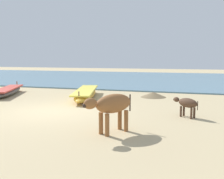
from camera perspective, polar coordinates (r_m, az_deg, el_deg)
name	(u,v)px	position (r m, az deg, el deg)	size (l,w,h in m)	color
ground	(52,111)	(10.26, -13.13, -4.73)	(80.00, 80.00, 0.00)	tan
sea_water	(137,78)	(25.89, 5.62, 2.54)	(60.00, 20.00, 0.08)	slate
fishing_boat_3	(8,91)	(15.39, -22.11, -0.33)	(2.34, 4.12, 0.60)	#5B5651
fishing_boat_4	(86,93)	(13.26, -5.87, -0.87)	(2.18, 4.98, 0.64)	gold
cow_adult_brown	(112,105)	(6.99, 0.02, -3.51)	(1.15, 1.54, 1.08)	brown
calf_near_dark	(187,103)	(9.27, 16.31, -3.00)	(0.93, 0.78, 0.68)	#4C3323
debris_pile_0	(153,95)	(13.70, 9.17, -1.11)	(1.36, 1.36, 0.27)	#7A6647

